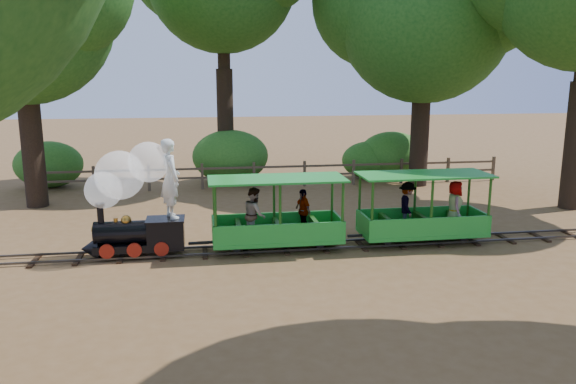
{
  "coord_description": "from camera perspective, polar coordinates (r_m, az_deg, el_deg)",
  "views": [
    {
      "loc": [
        -3.02,
        -13.45,
        4.37
      ],
      "look_at": [
        -0.84,
        0.5,
        1.38
      ],
      "focal_mm": 35.0,
      "sensor_mm": 36.0,
      "label": 1
    }
  ],
  "objects": [
    {
      "name": "locomotive",
      "position": [
        13.9,
        -15.48,
        0.15
      ],
      "size": [
        2.51,
        1.16,
        2.92
      ],
      "color": "black",
      "rests_on": "ground"
    },
    {
      "name": "ground",
      "position": [
        14.46,
        3.6,
        -5.67
      ],
      "size": [
        90.0,
        90.0,
        0.0
      ],
      "primitive_type": "plane",
      "color": "brown",
      "rests_on": "ground"
    },
    {
      "name": "shrub_west",
      "position": [
        23.75,
        -23.14,
        2.59
      ],
      "size": [
        2.62,
        2.01,
        1.81
      ],
      "primitive_type": "ellipsoid",
      "color": "#2D6B1E",
      "rests_on": "ground"
    },
    {
      "name": "carriage_rear",
      "position": [
        15.08,
        13.69,
        -2.08
      ],
      "size": [
        3.37,
        1.4,
        1.75
      ],
      "color": "green",
      "rests_on": "track"
    },
    {
      "name": "track",
      "position": [
        14.44,
        3.6,
        -5.41
      ],
      "size": [
        22.0,
        1.0,
        0.1
      ],
      "color": "#3F3D3A",
      "rests_on": "ground"
    },
    {
      "name": "shrub_east",
      "position": [
        24.36,
        10.45,
        3.75
      ],
      "size": [
        2.84,
        2.19,
        1.97
      ],
      "primitive_type": "ellipsoid",
      "color": "#2D6B1E",
      "rests_on": "ground"
    },
    {
      "name": "carriage_front",
      "position": [
        14.01,
        -1.35,
        -2.88
      ],
      "size": [
        3.37,
        1.39,
        1.75
      ],
      "color": "green",
      "rests_on": "track"
    },
    {
      "name": "shrub_mid_w",
      "position": [
        23.02,
        -5.86,
        3.64
      ],
      "size": [
        3.09,
        2.38,
        2.14
      ],
      "primitive_type": "ellipsoid",
      "color": "#2D6B1E",
      "rests_on": "ground"
    },
    {
      "name": "fence",
      "position": [
        21.99,
        -0.87,
        2.01
      ],
      "size": [
        18.1,
        0.1,
        1.0
      ],
      "color": "brown",
      "rests_on": "ground"
    },
    {
      "name": "shrub_mid_e",
      "position": [
        24.08,
        8.15,
        3.25
      ],
      "size": [
        2.26,
        1.74,
        1.56
      ],
      "primitive_type": "ellipsoid",
      "color": "#2D6B1E",
      "rests_on": "ground"
    },
    {
      "name": "oak_ne",
      "position": [
        22.82,
        13.66,
        17.81
      ],
      "size": [
        8.18,
        7.2,
        9.77
      ],
      "color": "#2D2116",
      "rests_on": "ground"
    },
    {
      "name": "oak_nw",
      "position": [
        20.41,
        -25.7,
        17.02
      ],
      "size": [
        7.31,
        6.43,
        9.21
      ],
      "color": "#2D2116",
      "rests_on": "ground"
    }
  ]
}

